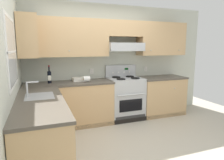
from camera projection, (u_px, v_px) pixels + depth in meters
The scene contains 9 objects.
ground_plane at pixel (124, 147), 3.28m from camera, with size 7.04×7.04×0.00m, color #B2AA99.
wall_back at pixel (114, 53), 4.60m from camera, with size 4.68×0.57×2.55m.
wall_left at pixel (11, 67), 2.73m from camera, with size 0.47×4.00×2.55m.
counter_back_run at pixel (108, 101), 4.42m from camera, with size 3.60×0.65×0.91m.
counter_left_run at pixel (42, 131), 2.78m from camera, with size 0.63×1.91×1.13m.
stove at pixel (125, 98), 4.57m from camera, with size 0.76×0.62×1.20m.
wine_bottle at pixel (49, 76), 3.93m from camera, with size 0.07×0.08×0.35m.
bowl at pixel (80, 80), 4.24m from camera, with size 0.32×0.25×0.07m.
paper_towel_roll at pixel (87, 79), 4.10m from camera, with size 0.13×0.12×0.12m.
Camera 1 is at (-1.25, -2.80, 1.61)m, focal length 32.33 mm.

